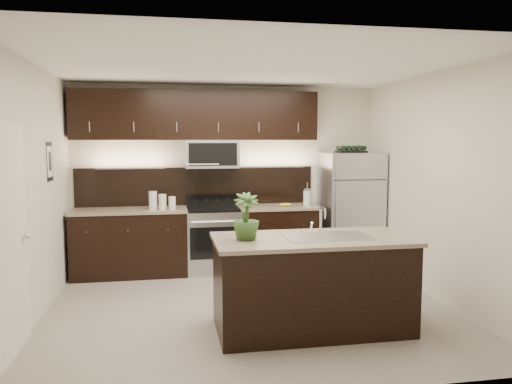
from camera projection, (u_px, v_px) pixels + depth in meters
ground at (249, 309)px, 5.65m from camera, size 4.50×4.50×0.00m
room_walls at (240, 159)px, 5.41m from camera, size 4.52×4.02×2.71m
counter_run at (199, 240)px, 7.17m from camera, size 3.51×0.65×0.94m
upper_fixtures at (199, 123)px, 7.15m from camera, size 3.49×0.40×1.66m
island at (312, 283)px, 5.00m from camera, size 1.96×0.96×0.94m
sink_faucet at (327, 235)px, 4.98m from camera, size 0.84×0.50×0.28m
refrigerator at (350, 210)px, 7.47m from camera, size 0.83×0.75×1.71m
wine_rack at (351, 149)px, 7.37m from camera, size 0.42×0.26×0.10m
plant at (246, 216)px, 4.81m from camera, size 0.28×0.28×0.46m
canisters at (160, 201)px, 6.94m from camera, size 0.37×0.18×0.25m
french_press at (307, 197)px, 7.34m from camera, size 0.11×0.11×0.33m
bananas at (282, 205)px, 7.26m from camera, size 0.18×0.15×0.05m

